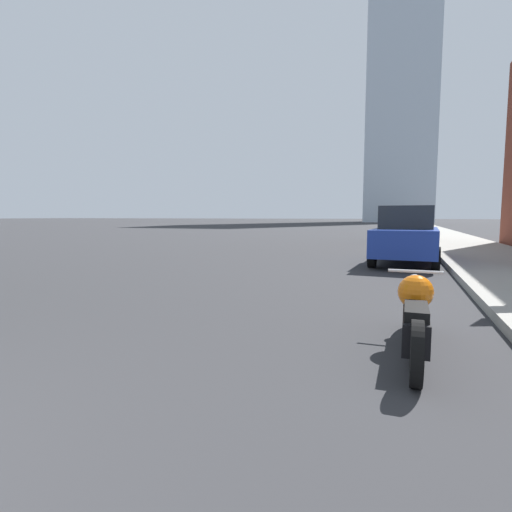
# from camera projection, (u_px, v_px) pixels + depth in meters

# --- Properties ---
(sidewalk) EXTENTS (3.23, 240.00, 0.15)m
(sidewalk) POSITION_uv_depth(u_px,v_px,m) (433.00, 231.00, 36.59)
(sidewalk) COLOR gray
(sidewalk) RESTS_ON ground_plane
(distant_tower) EXTENTS (14.93, 14.93, 64.49)m
(distant_tower) POSITION_uv_depth(u_px,v_px,m) (403.00, 80.00, 90.92)
(distant_tower) COLOR silver
(distant_tower) RESTS_ON ground_plane
(motorcycle) EXTENTS (0.62, 2.28, 0.79)m
(motorcycle) POSITION_uv_depth(u_px,v_px,m) (415.00, 316.00, 4.17)
(motorcycle) COLOR black
(motorcycle) RESTS_ON ground_plane
(parked_car_blue) EXTENTS (2.01, 4.30, 1.71)m
(parked_car_blue) POSITION_uv_depth(u_px,v_px,m) (406.00, 235.00, 11.81)
(parked_car_blue) COLOR #1E3899
(parked_car_blue) RESTS_ON ground_plane
(parked_car_black) EXTENTS (2.21, 4.50, 1.70)m
(parked_car_black) POSITION_uv_depth(u_px,v_px,m) (399.00, 226.00, 22.48)
(parked_car_black) COLOR black
(parked_car_black) RESTS_ON ground_plane
(parked_car_green) EXTENTS (2.10, 4.31, 1.66)m
(parked_car_green) POSITION_uv_depth(u_px,v_px,m) (398.00, 223.00, 32.75)
(parked_car_green) COLOR #1E6B33
(parked_car_green) RESTS_ON ground_plane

